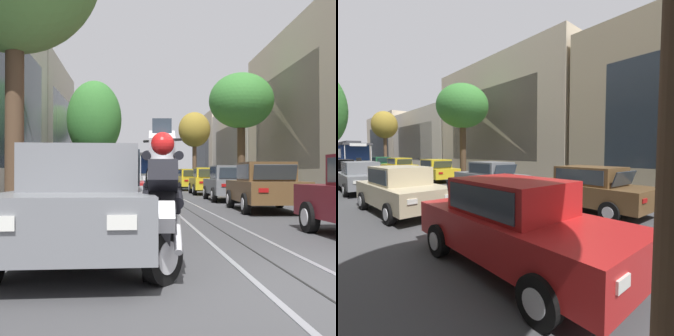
% 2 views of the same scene
% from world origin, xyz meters
% --- Properties ---
extents(ground_plane, '(160.00, 160.00, 0.00)m').
position_xyz_m(ground_plane, '(0.00, 24.80, 0.00)').
color(ground_plane, '#424244').
extents(trolley_track_rails, '(1.14, 70.00, 0.01)m').
position_xyz_m(trolley_track_rails, '(0.00, 29.00, 0.00)').
color(trolley_track_rails, gray).
rests_on(trolley_track_rails, ground).
extents(building_facade_left, '(5.96, 61.70, 10.69)m').
position_xyz_m(building_facade_left, '(-9.68, 26.64, 4.49)').
color(building_facade_left, gray).
rests_on(building_facade_left, ground).
extents(building_facade_right, '(5.18, 61.70, 9.73)m').
position_xyz_m(building_facade_right, '(9.27, 28.60, 4.33)').
color(building_facade_right, tan).
rests_on(building_facade_right, ground).
extents(parked_car_grey_near_left, '(2.03, 4.37, 1.58)m').
position_xyz_m(parked_car_grey_near_left, '(-2.56, 1.61, 0.80)').
color(parked_car_grey_near_left, slate).
rests_on(parked_car_grey_near_left, ground).
extents(parked_car_red_second_left, '(2.06, 4.39, 1.58)m').
position_xyz_m(parked_car_red_second_left, '(-2.44, 8.20, 0.80)').
color(parked_car_red_second_left, red).
rests_on(parked_car_red_second_left, ground).
extents(parked_car_beige_mid_left, '(2.10, 4.40, 1.58)m').
position_xyz_m(parked_car_beige_mid_left, '(-2.53, 13.80, 0.80)').
color(parked_car_beige_mid_left, '#C1B28E').
rests_on(parked_car_beige_mid_left, ground).
extents(parked_car_grey_fourth_left, '(2.10, 4.40, 1.58)m').
position_xyz_m(parked_car_grey_fourth_left, '(-2.52, 19.79, 0.80)').
color(parked_car_grey_fourth_left, slate).
rests_on(parked_car_grey_fourth_left, ground).
extents(parked_car_black_fifth_left, '(2.03, 4.37, 1.58)m').
position_xyz_m(parked_car_black_fifth_left, '(-2.61, 25.80, 0.80)').
color(parked_car_black_fifth_left, black).
rests_on(parked_car_black_fifth_left, ground).
extents(parked_car_brown_second_right, '(2.14, 4.42, 1.58)m').
position_xyz_m(parked_car_brown_second_right, '(2.41, 9.52, 0.80)').
color(parked_car_brown_second_right, brown).
rests_on(parked_car_brown_second_right, ground).
extents(parked_car_grey_mid_right, '(2.11, 4.41, 1.58)m').
position_xyz_m(parked_car_grey_mid_right, '(2.48, 15.14, 0.80)').
color(parked_car_grey_mid_right, slate).
rests_on(parked_car_grey_mid_right, ground).
extents(parked_car_yellow_fourth_right, '(2.13, 4.42, 1.58)m').
position_xyz_m(parked_car_yellow_fourth_right, '(2.57, 21.59, 0.80)').
color(parked_car_yellow_fourth_right, gold).
rests_on(parked_car_yellow_fourth_right, ground).
extents(parked_car_yellow_fifth_right, '(2.10, 4.41, 1.58)m').
position_xyz_m(parked_car_yellow_fifth_right, '(2.38, 28.46, 0.80)').
color(parked_car_yellow_fifth_right, gold).
rests_on(parked_car_yellow_fifth_right, ground).
extents(parked_car_green_sixth_right, '(2.02, 4.37, 1.58)m').
position_xyz_m(parked_car_green_sixth_right, '(2.45, 34.59, 0.80)').
color(parked_car_green_sixth_right, '#1E6038').
rests_on(parked_car_green_sixth_right, ground).
extents(street_tree_kerb_left_second, '(3.27, 3.01, 6.83)m').
position_xyz_m(street_tree_kerb_left_second, '(-4.17, 22.45, 4.49)').
color(street_tree_kerb_left_second, brown).
rests_on(street_tree_kerb_left_second, ground).
extents(street_tree_kerb_left_mid, '(2.58, 2.26, 8.18)m').
position_xyz_m(street_tree_kerb_left_mid, '(-4.57, 41.04, 6.10)').
color(street_tree_kerb_left_mid, '#4C3826').
rests_on(street_tree_kerb_left_mid, ground).
extents(street_tree_kerb_right_second, '(3.76, 4.01, 7.10)m').
position_xyz_m(street_tree_kerb_right_second, '(4.45, 20.86, 5.43)').
color(street_tree_kerb_right_second, '#4C3826').
rests_on(street_tree_kerb_right_second, ground).
extents(street_tree_kerb_right_mid, '(3.13, 2.94, 7.29)m').
position_xyz_m(street_tree_kerb_right_mid, '(4.20, 38.77, 5.50)').
color(street_tree_kerb_right_mid, brown).
rests_on(street_tree_kerb_right_mid, ground).
extents(cable_car_trolley, '(2.70, 9.16, 3.28)m').
position_xyz_m(cable_car_trolley, '(-0.00, 37.23, 1.66)').
color(cable_car_trolley, navy).
rests_on(cable_car_trolley, ground).
extents(motorcycle_with_rider, '(0.52, 1.81, 1.90)m').
position_xyz_m(motorcycle_with_rider, '(-1.54, 0.41, 0.99)').
color(motorcycle_with_rider, black).
rests_on(motorcycle_with_rider, ground).
extents(pedestrian_on_left_pavement, '(0.55, 0.39, 1.68)m').
position_xyz_m(pedestrian_on_left_pavement, '(-5.04, 32.35, 0.95)').
color(pedestrian_on_left_pavement, '#282D38').
rests_on(pedestrian_on_left_pavement, ground).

